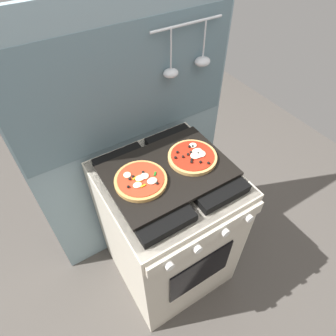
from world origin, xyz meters
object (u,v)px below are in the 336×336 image
object	(u,v)px
pizza_left	(140,180)
pizza_right	(193,157)
stove	(168,227)
baking_tray	(168,171)

from	to	relation	value
pizza_left	pizza_right	xyz separation A→B (m)	(0.27, -0.01, 0.00)
pizza_left	pizza_right	size ratio (longest dim) A/B	1.00
stove	pizza_left	bearing A→B (deg)	178.64
stove	pizza_left	size ratio (longest dim) A/B	4.05
stove	baking_tray	world-z (taller)	baking_tray
pizza_left	pizza_right	distance (m)	0.27
stove	pizza_right	distance (m)	0.50
stove	baking_tray	distance (m)	0.46
pizza_right	pizza_left	bearing A→B (deg)	178.72
stove	pizza_left	world-z (taller)	pizza_left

